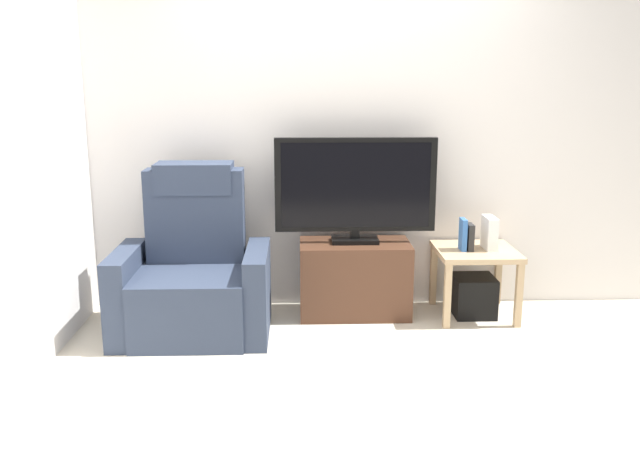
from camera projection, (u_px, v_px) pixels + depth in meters
name	position (u px, v px, depth m)	size (l,w,h in m)	color
ground_plane	(366.00, 364.00, 3.93)	(6.40, 6.40, 0.00)	beige
wall_back	(353.00, 125.00, 4.74)	(6.40, 0.06, 2.60)	silver
wall_side	(17.00, 142.00, 3.58)	(0.06, 4.48, 2.60)	silver
tv_stand	(354.00, 278.00, 4.71)	(0.76, 0.42, 0.52)	#4C2D1E
television	(355.00, 188.00, 4.59)	(1.10, 0.20, 0.72)	black
recliner_armchair	(193.00, 275.00, 4.39)	(0.98, 0.78, 1.08)	#2D384C
side_table	(475.00, 260.00, 4.65)	(0.54, 0.54, 0.48)	tan
subwoofer_box	(473.00, 296.00, 4.71)	(0.28, 0.28, 0.28)	black
book_leftmost	(463.00, 234.00, 4.59)	(0.03, 0.12, 0.22)	#3366B2
book_middle	(470.00, 237.00, 4.60)	(0.04, 0.12, 0.18)	#262626
game_console	(489.00, 233.00, 4.62)	(0.07, 0.20, 0.22)	white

